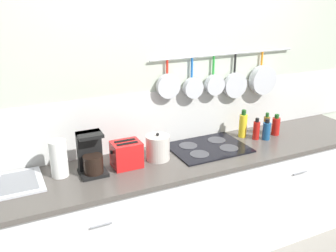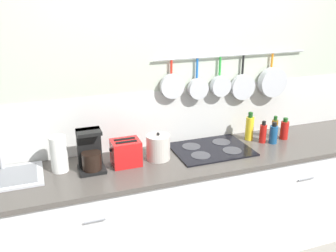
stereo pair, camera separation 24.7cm
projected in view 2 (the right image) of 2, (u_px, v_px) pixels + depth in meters
The scene contains 14 objects.
wall_back at pixel (178, 99), 3.06m from camera, with size 7.20×0.16×2.60m.
cabinet_base at pixel (193, 209), 3.04m from camera, with size 3.32×0.61×0.87m.
countertop at pixel (194, 159), 2.88m from camera, with size 3.36×0.63×0.03m.
sink_basin at pixel (2, 177), 2.53m from camera, with size 0.53×0.37×0.18m.
paper_towel_roll at pixel (59, 154), 2.61m from camera, with size 0.12×0.12×0.26m.
coffee_maker at pixel (90, 154), 2.63m from camera, with size 0.18×0.18×0.30m.
toaster at pixel (126, 153), 2.72m from camera, with size 0.22×0.16×0.19m.
kettle at pixel (158, 147), 2.81m from camera, with size 0.18×0.18×0.21m.
cooktop at pixel (211, 149), 2.99m from camera, with size 0.61×0.46×0.01m.
bottle_olive_oil at pixel (250, 128), 3.16m from camera, with size 0.07×0.07×0.24m.
bottle_hot_sauce at pixel (263, 133), 3.11m from camera, with size 0.06×0.06×0.19m.
bottle_vinegar at pixel (273, 134), 3.10m from camera, with size 0.07×0.07×0.18m.
bottle_dish_soap at pixel (274, 129), 3.20m from camera, with size 0.05×0.05×0.20m.
bottle_cooking_wine at pixel (284, 130), 3.19m from camera, with size 0.07×0.07×0.19m.
Camera 2 is at (-1.08, -2.39, 2.13)m, focal length 40.00 mm.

